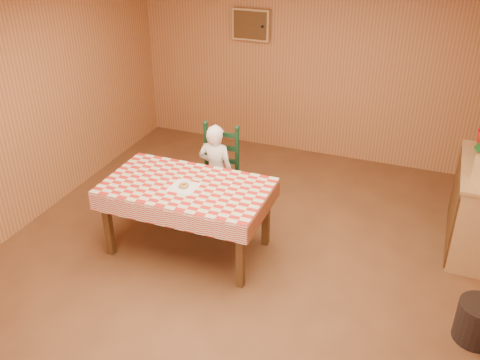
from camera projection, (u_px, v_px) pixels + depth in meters
name	position (u px, v px, depth m)	size (l,w,h in m)	color
ground	(233.00, 273.00, 5.29)	(6.00, 6.00, 0.00)	brown
cabin_walls	(253.00, 79.00, 4.86)	(5.10, 6.05, 2.65)	#AD6D3E
dining_table	(187.00, 192.00, 5.33)	(1.66, 0.96, 0.77)	#4D2E14
ladder_chair	(218.00, 174.00, 6.06)	(0.44, 0.40, 1.08)	black
seated_child	(216.00, 171.00, 5.99)	(0.41, 0.27, 1.12)	white
napkin	(184.00, 187.00, 5.25)	(0.26, 0.26, 0.00)	white
donut	(184.00, 185.00, 5.24)	(0.10, 0.10, 0.03)	#B68141
shelf_unit	(480.00, 207.00, 5.50)	(0.54, 1.24, 0.93)	tan
storage_bin	(478.00, 322.00, 4.44)	(0.37, 0.37, 0.37)	black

